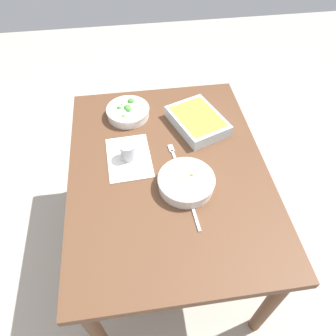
# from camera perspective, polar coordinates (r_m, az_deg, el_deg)

# --- Properties ---
(ground_plane) EXTENTS (6.00, 6.00, 0.00)m
(ground_plane) POSITION_cam_1_polar(r_m,az_deg,el_deg) (2.06, 0.00, -13.40)
(ground_plane) COLOR #B2A899
(dining_table) EXTENTS (1.20, 0.90, 0.74)m
(dining_table) POSITION_cam_1_polar(r_m,az_deg,el_deg) (1.51, 0.00, -2.21)
(dining_table) COLOR brown
(dining_table) RESTS_ON ground_plane
(placemat) EXTENTS (0.29, 0.21, 0.00)m
(placemat) POSITION_cam_1_polar(r_m,az_deg,el_deg) (1.49, -7.07, 1.90)
(placemat) COLOR silver
(placemat) RESTS_ON dining_table
(stew_bowl) EXTENTS (0.25, 0.25, 0.06)m
(stew_bowl) POSITION_cam_1_polar(r_m,az_deg,el_deg) (1.35, 3.31, -2.50)
(stew_bowl) COLOR white
(stew_bowl) RESTS_ON dining_table
(broccoli_bowl) EXTENTS (0.23, 0.23, 0.07)m
(broccoli_bowl) POSITION_cam_1_polar(r_m,az_deg,el_deg) (1.69, -7.26, 10.14)
(broccoli_bowl) COLOR white
(broccoli_bowl) RESTS_ON dining_table
(baking_dish) EXTENTS (0.36, 0.31, 0.06)m
(baking_dish) POSITION_cam_1_polar(r_m,az_deg,el_deg) (1.62, 5.34, 8.57)
(baking_dish) COLOR silver
(baking_dish) RESTS_ON dining_table
(drink_cup) EXTENTS (0.07, 0.07, 0.08)m
(drink_cup) POSITION_cam_1_polar(r_m,az_deg,el_deg) (1.46, -7.21, 2.85)
(drink_cup) COLOR #B2BCC6
(drink_cup) RESTS_ON dining_table
(spoon_by_stew) EXTENTS (0.18, 0.03, 0.01)m
(spoon_by_stew) POSITION_cam_1_polar(r_m,az_deg,el_deg) (1.31, 4.47, -7.09)
(spoon_by_stew) COLOR silver
(spoon_by_stew) RESTS_ON dining_table
(fork_on_table) EXTENTS (0.18, 0.04, 0.01)m
(fork_on_table) POSITION_cam_1_polar(r_m,az_deg,el_deg) (1.48, 1.11, 2.20)
(fork_on_table) COLOR silver
(fork_on_table) RESTS_ON dining_table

